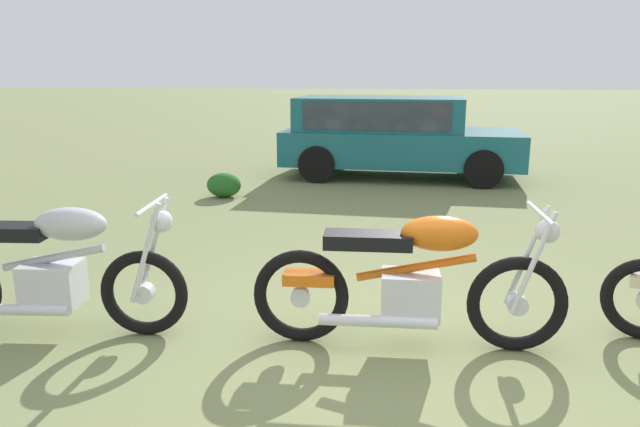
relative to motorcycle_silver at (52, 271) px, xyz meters
The scene contains 5 objects.
ground_plane 2.54m from the motorcycle_silver, ahead, with size 120.00×120.00×0.00m, color olive.
motorcycle_silver is the anchor object (origin of this frame).
motorcycle_orange 2.59m from the motorcycle_silver, ahead, with size 2.17×0.64×1.02m.
car_teal 7.48m from the motorcycle_silver, 72.70° to the left, with size 4.26×2.08×1.43m.
shrub_low 4.91m from the motorcycle_silver, 92.76° to the left, with size 0.53×0.43×0.37m.
Camera 1 is at (0.02, -3.80, 1.90)m, focal length 33.58 mm.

